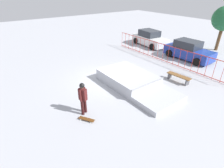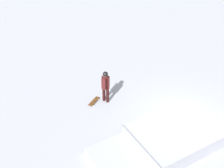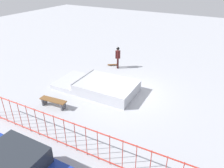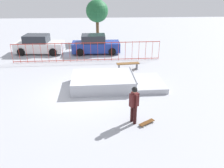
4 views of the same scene
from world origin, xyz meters
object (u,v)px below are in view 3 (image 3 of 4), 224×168
(park_bench, at_px, (53,101))
(parked_car_blue, at_px, (15,168))
(skateboard, at_px, (113,65))
(skate_ramp, at_px, (100,87))
(skater, at_px, (118,56))

(park_bench, relative_size, parked_car_blue, 0.40)
(skateboard, bearing_deg, skate_ramp, -105.14)
(skater, xyz_separation_m, park_bench, (0.57, 6.74, -0.65))
(skateboard, height_order, parked_car_blue, parked_car_blue)
(skateboard, distance_m, parked_car_blue, 11.55)
(skate_ramp, relative_size, park_bench, 3.34)
(skater, bearing_deg, skateboard, 135.66)
(skater, relative_size, park_bench, 1.06)
(skate_ramp, bearing_deg, skateboard, -72.98)
(skateboard, height_order, park_bench, park_bench)
(skateboard, relative_size, parked_car_blue, 0.19)
(skater, bearing_deg, skate_ramp, -105.85)
(park_bench, xyz_separation_m, parked_car_blue, (-2.33, 4.37, 0.37))
(skate_ramp, relative_size, skater, 3.17)
(skate_ramp, distance_m, skateboard, 4.28)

